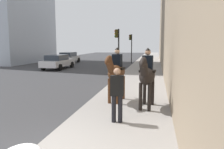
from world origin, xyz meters
TOP-DOWN VIEW (x-y plane):
  - mounted_horse_near at (4.97, -1.16)m, footprint 2.14×0.79m
  - mounted_horse_far at (4.21, -2.46)m, footprint 2.15×0.73m
  - pedestrian_greeting at (2.43, -1.63)m, footprint 0.29×0.42m
  - car_near_lane at (17.13, 6.93)m, footprint 4.64×2.09m
  - car_mid_lane at (23.95, 8.44)m, footprint 4.01×1.97m
  - traffic_light_near_curb at (15.18, 0.49)m, footprint 0.20×0.44m
  - traffic_light_far_curb at (25.27, 0.44)m, footprint 0.20×0.44m

SIDE VIEW (x-z plane):
  - car_near_lane at x=17.13m, z-range 0.03..1.47m
  - car_mid_lane at x=23.95m, z-range 0.04..1.48m
  - pedestrian_greeting at x=2.43m, z-range 0.25..1.95m
  - mounted_horse_far at x=4.21m, z-range 0.24..2.52m
  - mounted_horse_near at x=4.97m, z-range 0.24..2.53m
  - traffic_light_far_curb at x=25.27m, z-range 0.64..4.39m
  - traffic_light_near_curb at x=15.18m, z-range 0.65..4.45m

